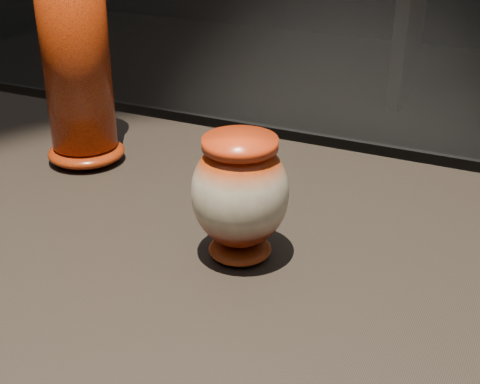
{
  "coord_description": "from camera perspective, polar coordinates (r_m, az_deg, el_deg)",
  "views": [
    {
      "loc": [
        0.21,
        -0.62,
        1.33
      ],
      "look_at": [
        -0.09,
        0.02,
        0.99
      ],
      "focal_mm": 50.0,
      "sensor_mm": 36.0,
      "label": 1
    }
  ],
  "objects": [
    {
      "name": "main_vase",
      "position": [
        0.78,
        0.0,
        -0.18
      ],
      "size": [
        0.15,
        0.15,
        0.16
      ],
      "rotation": [
        0.0,
        0.0,
        0.33
      ],
      "color": "#621808",
      "rests_on": "display_plinth"
    },
    {
      "name": "tall_vase",
      "position": [
        1.05,
        -13.91,
        11.99
      ],
      "size": [
        0.16,
        0.16,
        0.39
      ],
      "rotation": [
        0.0,
        0.0,
        0.41
      ],
      "color": "#B03B0B",
      "rests_on": "display_plinth"
    }
  ]
}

